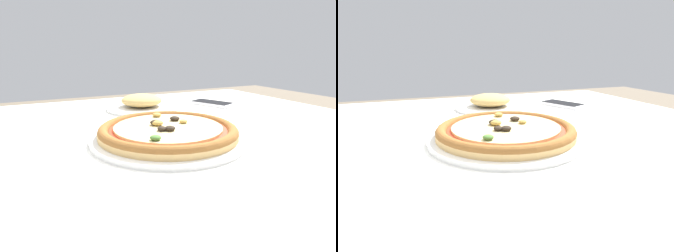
% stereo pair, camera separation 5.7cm
% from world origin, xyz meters
% --- Properties ---
extents(dining_table, '(1.27, 1.06, 0.71)m').
position_xyz_m(dining_table, '(0.00, 0.00, 0.63)').
color(dining_table, '#997047').
rests_on(dining_table, ground_plane).
extents(pizza_plate, '(0.32, 0.32, 0.04)m').
position_xyz_m(pizza_plate, '(0.03, -0.03, 0.73)').
color(pizza_plate, white).
rests_on(pizza_plate, dining_table).
extents(cell_phone, '(0.12, 0.16, 0.01)m').
position_xyz_m(cell_phone, '(0.34, 0.25, 0.72)').
color(cell_phone, white).
rests_on(cell_phone, dining_table).
extents(side_plate, '(0.22, 0.22, 0.05)m').
position_xyz_m(side_plate, '(0.10, 0.28, 0.73)').
color(side_plate, white).
rests_on(side_plate, dining_table).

